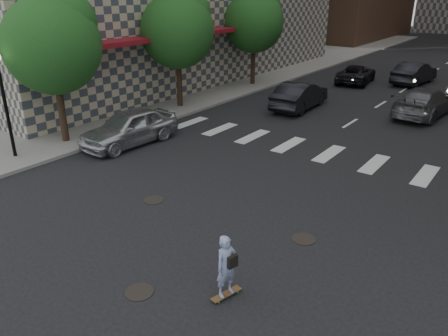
% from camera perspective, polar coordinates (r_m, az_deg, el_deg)
% --- Properties ---
extents(ground, '(160.00, 160.00, 0.00)m').
position_cam_1_polar(ground, '(13.25, -6.67, -8.43)').
color(ground, black).
rests_on(ground, ground).
extents(sidewalk_left, '(13.00, 80.00, 0.15)m').
position_cam_1_polar(sidewalk_left, '(36.61, -2.13, 12.07)').
color(sidewalk_left, gray).
rests_on(sidewalk_left, ground).
extents(lamppost, '(0.36, 0.36, 4.28)m').
position_cam_1_polar(lamppost, '(19.83, -26.94, 8.98)').
color(lamppost, black).
rests_on(lamppost, sidewalk_left).
extents(tree_a, '(4.20, 4.20, 6.60)m').
position_cam_1_polar(tree_a, '(20.83, -21.22, 15.26)').
color(tree_a, '#382619').
rests_on(tree_a, sidewalk_left).
extents(tree_b, '(4.20, 4.20, 6.60)m').
position_cam_1_polar(tree_b, '(26.05, -5.84, 17.81)').
color(tree_b, '#382619').
rests_on(tree_b, sidewalk_left).
extents(tree_c, '(4.20, 4.20, 6.60)m').
position_cam_1_polar(tree_c, '(32.42, 4.15, 18.80)').
color(tree_c, '#382619').
rests_on(tree_c, sidewalk_left).
extents(manhole_a, '(0.70, 0.70, 0.02)m').
position_cam_1_polar(manhole_a, '(11.10, -11.00, -15.59)').
color(manhole_a, black).
rests_on(manhole_a, ground).
extents(manhole_b, '(0.70, 0.70, 0.02)m').
position_cam_1_polar(manhole_b, '(15.23, -9.17, -4.15)').
color(manhole_b, black).
rests_on(manhole_b, ground).
extents(manhole_c, '(0.70, 0.70, 0.02)m').
position_cam_1_polar(manhole_c, '(13.07, 10.36, -9.10)').
color(manhole_c, black).
rests_on(manhole_c, ground).
extents(skateboarder, '(0.50, 0.85, 1.64)m').
position_cam_1_polar(skateboarder, '(10.28, 0.34, -12.72)').
color(skateboarder, brown).
rests_on(skateboarder, ground).
extents(silver_sedan, '(2.20, 4.90, 1.63)m').
position_cam_1_polar(silver_sedan, '(20.60, -12.24, 5.24)').
color(silver_sedan, silver).
rests_on(silver_sedan, ground).
extents(traffic_car_a, '(2.00, 4.99, 1.61)m').
position_cam_1_polar(traffic_car_a, '(26.62, 9.86, 9.32)').
color(traffic_car_a, black).
rests_on(traffic_car_a, ground).
extents(traffic_car_b, '(2.72, 5.65, 1.59)m').
position_cam_1_polar(traffic_car_b, '(27.20, 24.71, 7.84)').
color(traffic_car_b, '#55575D').
rests_on(traffic_car_b, ground).
extents(traffic_car_c, '(2.84, 5.04, 1.33)m').
position_cam_1_polar(traffic_car_c, '(35.13, 16.88, 11.66)').
color(traffic_car_c, black).
rests_on(traffic_car_c, ground).
extents(traffic_car_e, '(2.29, 5.03, 1.60)m').
position_cam_1_polar(traffic_car_e, '(36.23, 23.61, 11.29)').
color(traffic_car_e, black).
rests_on(traffic_car_e, ground).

